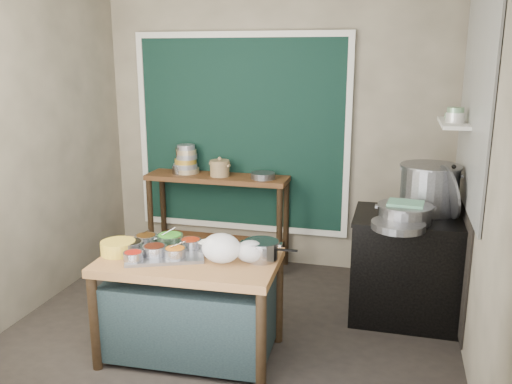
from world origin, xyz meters
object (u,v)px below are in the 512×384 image
(ceramic_crock, at_px, (220,169))
(stove_block, at_px, (409,269))
(prep_table, at_px, (191,307))
(yellow_basin, at_px, (118,248))
(back_counter, at_px, (218,220))
(utensil_cup, at_px, (179,170))
(steamer, at_px, (405,213))
(condiment_tray, at_px, (165,254))
(stock_pot, at_px, (429,188))
(saucepan, at_px, (261,250))

(ceramic_crock, bearing_deg, stove_block, -20.78)
(prep_table, distance_m, stove_block, 1.83)
(yellow_basin, bearing_deg, back_counter, 85.47)
(stove_block, relative_size, utensil_cup, 6.38)
(prep_table, height_order, stove_block, stove_block)
(steamer, bearing_deg, stove_block, 70.96)
(stove_block, distance_m, ceramic_crock, 2.08)
(condiment_tray, bearing_deg, steamer, 27.02)
(stock_pot, bearing_deg, stove_block, -126.02)
(back_counter, xyz_separation_m, ceramic_crock, (0.04, -0.02, 0.55))
(prep_table, bearing_deg, back_counter, 99.82)
(back_counter, height_order, yellow_basin, back_counter)
(stove_block, bearing_deg, steamer, -109.04)
(back_counter, distance_m, stock_pot, 2.18)
(back_counter, xyz_separation_m, stock_pot, (2.02, -0.56, 0.60))
(saucepan, relative_size, ceramic_crock, 1.19)
(back_counter, height_order, utensil_cup, utensil_cup)
(prep_table, distance_m, stock_pot, 2.14)
(condiment_tray, height_order, ceramic_crock, ceramic_crock)
(back_counter, height_order, stock_pot, stock_pot)
(prep_table, distance_m, utensil_cup, 2.00)
(prep_table, distance_m, saucepan, 0.67)
(prep_table, height_order, condiment_tray, condiment_tray)
(utensil_cup, relative_size, steamer, 0.33)
(stove_block, relative_size, steamer, 2.09)
(saucepan, distance_m, steamer, 1.21)
(yellow_basin, relative_size, ceramic_crock, 1.18)
(prep_table, height_order, utensil_cup, utensil_cup)
(back_counter, relative_size, ceramic_crock, 6.92)
(condiment_tray, xyz_separation_m, steamer, (1.64, 0.84, 0.19))
(condiment_tray, relative_size, utensil_cup, 3.80)
(utensil_cup, bearing_deg, steamer, -21.83)
(stove_block, xyz_separation_m, condiment_tray, (-1.70, -1.02, 0.34))
(prep_table, bearing_deg, stove_block, 31.42)
(back_counter, xyz_separation_m, saucepan, (0.87, -1.64, 0.34))
(prep_table, relative_size, ceramic_crock, 5.97)
(saucepan, height_order, ceramic_crock, ceramic_crock)
(back_counter, bearing_deg, condiment_tray, -83.59)
(condiment_tray, xyz_separation_m, saucepan, (0.68, 0.11, 0.06))
(prep_table, distance_m, steamer, 1.77)
(stove_block, bearing_deg, back_counter, 158.98)
(stove_block, height_order, steamer, steamer)
(back_counter, bearing_deg, saucepan, -61.99)
(yellow_basin, bearing_deg, condiment_tray, 7.71)
(ceramic_crock, xyz_separation_m, stock_pot, (1.99, -0.54, 0.06))
(stove_block, bearing_deg, utensil_cup, 162.82)
(utensil_cup, bearing_deg, ceramic_crock, -0.78)
(yellow_basin, height_order, steamer, steamer)
(steamer, bearing_deg, saucepan, -142.90)
(back_counter, relative_size, utensil_cup, 10.28)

